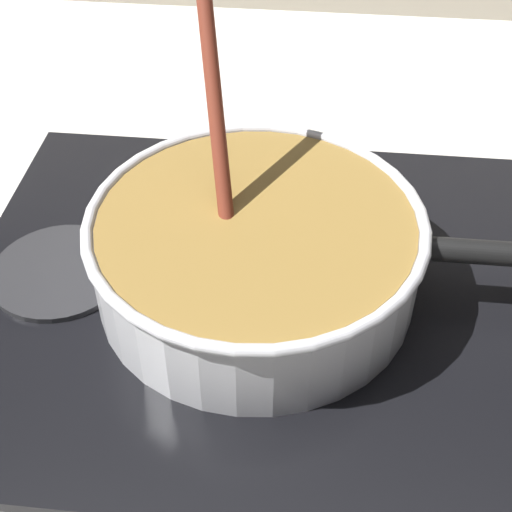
% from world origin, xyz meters
% --- Properties ---
extents(ground, '(2.40, 1.60, 0.04)m').
position_xyz_m(ground, '(0.00, 0.00, -0.02)').
color(ground, beige).
extents(hob_plate, '(0.56, 0.48, 0.01)m').
position_xyz_m(hob_plate, '(0.04, 0.14, 0.01)').
color(hob_plate, black).
rests_on(hob_plate, ground).
extents(burner_ring, '(0.19, 0.19, 0.01)m').
position_xyz_m(burner_ring, '(0.04, 0.14, 0.02)').
color(burner_ring, '#592D0C').
rests_on(burner_ring, hob_plate).
extents(spare_burner, '(0.13, 0.13, 0.01)m').
position_xyz_m(spare_burner, '(-0.15, 0.14, 0.01)').
color(spare_burner, '#262628').
rests_on(spare_burner, hob_plate).
extents(cooking_pan, '(0.43, 0.30, 0.26)m').
position_xyz_m(cooking_pan, '(0.04, 0.14, 0.06)').
color(cooking_pan, silver).
rests_on(cooking_pan, hob_plate).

